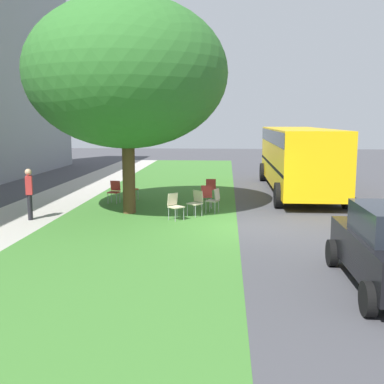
# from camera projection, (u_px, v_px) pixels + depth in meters

# --- Properties ---
(ground) EXTENTS (80.00, 80.00, 0.00)m
(ground) POSITION_uv_depth(u_px,v_px,m) (244.00, 227.00, 14.71)
(ground) COLOR #424247
(grass_verge) EXTENTS (48.00, 6.00, 0.01)m
(grass_verge) POSITION_uv_depth(u_px,v_px,m) (142.00, 225.00, 14.94)
(grass_verge) COLOR #3D752D
(grass_verge) RESTS_ON ground
(sidewalk_strip) EXTENTS (48.00, 2.80, 0.01)m
(sidewalk_strip) POSITION_uv_depth(u_px,v_px,m) (6.00, 223.00, 15.26)
(sidewalk_strip) COLOR #ADA89E
(sidewalk_strip) RESTS_ON ground
(street_tree) EXTENTS (6.87, 6.87, 7.36)m
(street_tree) POSITION_uv_depth(u_px,v_px,m) (127.00, 74.00, 16.15)
(street_tree) COLOR brown
(street_tree) RESTS_ON ground
(chair_0) EXTENTS (0.59, 0.59, 0.88)m
(chair_0) POSITION_uv_depth(u_px,v_px,m) (175.00, 204.00, 15.63)
(chair_0) COLOR beige
(chair_0) RESTS_ON ground
(chair_1) EXTENTS (0.48, 0.48, 0.88)m
(chair_1) POSITION_uv_depth(u_px,v_px,m) (114.00, 190.00, 18.81)
(chair_1) COLOR #B7332D
(chair_1) RESTS_ON ground
(chair_2) EXTENTS (0.57, 0.58, 0.88)m
(chair_2) POSITION_uv_depth(u_px,v_px,m) (131.00, 187.00, 19.61)
(chair_2) COLOR #C64C1E
(chair_2) RESTS_ON ground
(chair_3) EXTENTS (0.58, 0.58, 0.88)m
(chair_3) POSITION_uv_depth(u_px,v_px,m) (196.00, 201.00, 16.25)
(chair_3) COLOR beige
(chair_3) RESTS_ON ground
(chair_4) EXTENTS (0.53, 0.54, 0.88)m
(chair_4) POSITION_uv_depth(u_px,v_px,m) (214.00, 199.00, 16.74)
(chair_4) COLOR #ADA393
(chair_4) RESTS_ON ground
(chair_5) EXTENTS (0.47, 0.46, 0.88)m
(chair_5) POSITION_uv_depth(u_px,v_px,m) (206.00, 195.00, 17.64)
(chair_5) COLOR #B7332D
(chair_5) RESTS_ON ground
(chair_6) EXTENTS (0.47, 0.46, 0.88)m
(chair_6) POSITION_uv_depth(u_px,v_px,m) (211.00, 187.00, 19.54)
(chair_6) COLOR #B7332D
(chair_6) RESTS_ON ground
(school_bus) EXTENTS (10.40, 2.80, 2.88)m
(school_bus) POSITION_uv_depth(u_px,v_px,m) (298.00, 154.00, 21.43)
(school_bus) COLOR yellow
(school_bus) RESTS_ON ground
(pedestrian_0) EXTENTS (0.40, 0.30, 1.69)m
(pedestrian_0) POSITION_uv_depth(u_px,v_px,m) (29.00, 192.00, 15.62)
(pedestrian_0) COLOR black
(pedestrian_0) RESTS_ON ground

